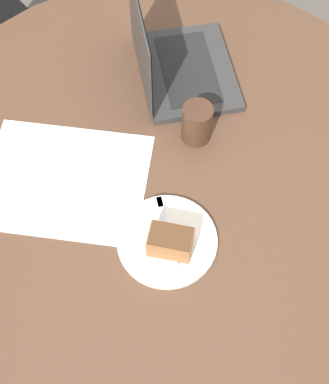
# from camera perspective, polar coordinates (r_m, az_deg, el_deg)

# --- Properties ---
(ground_plane) EXTENTS (12.00, 12.00, 0.00)m
(ground_plane) POSITION_cam_1_polar(r_m,az_deg,el_deg) (1.96, -0.02, -8.82)
(ground_plane) COLOR #4C4742
(dining_table) EXTENTS (1.29, 1.29, 0.76)m
(dining_table) POSITION_cam_1_polar(r_m,az_deg,el_deg) (1.39, -0.03, -0.01)
(dining_table) COLOR #4C3323
(dining_table) RESTS_ON ground_plane
(paper_document) EXTENTS (0.42, 0.36, 0.00)m
(paper_document) POSITION_cam_1_polar(r_m,az_deg,el_deg) (1.26, -10.56, 1.26)
(paper_document) COLOR white
(paper_document) RESTS_ON dining_table
(plate) EXTENTS (0.22, 0.22, 0.01)m
(plate) POSITION_cam_1_polar(r_m,az_deg,el_deg) (1.17, 0.04, -5.22)
(plate) COLOR silver
(plate) RESTS_ON dining_table
(cake_slice) EXTENTS (0.10, 0.08, 0.07)m
(cake_slice) POSITION_cam_1_polar(r_m,az_deg,el_deg) (1.12, 0.62, -5.33)
(cake_slice) COLOR brown
(cake_slice) RESTS_ON plate
(fork) EXTENTS (0.05, 0.17, 0.00)m
(fork) POSITION_cam_1_polar(r_m,az_deg,el_deg) (1.17, -0.10, -3.33)
(fork) COLOR silver
(fork) RESTS_ON plate
(coffee_glass) EXTENTS (0.07, 0.07, 0.10)m
(coffee_glass) POSITION_cam_1_polar(r_m,az_deg,el_deg) (1.27, 3.47, 7.36)
(coffee_glass) COLOR #3D2619
(coffee_glass) RESTS_ON dining_table
(laptop) EXTENTS (0.28, 0.33, 0.24)m
(laptop) POSITION_cam_1_polar(r_m,az_deg,el_deg) (1.40, 1.16, 13.52)
(laptop) COLOR #2D2D2D
(laptop) RESTS_ON dining_table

